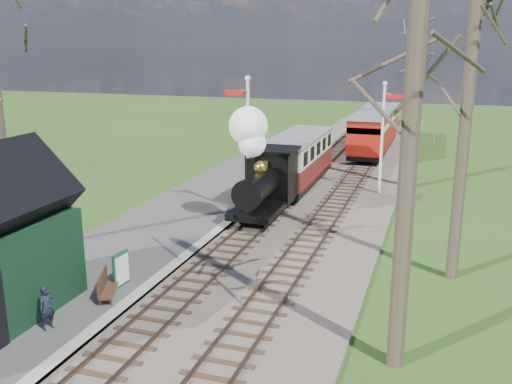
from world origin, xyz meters
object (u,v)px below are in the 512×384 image
coach (298,158)px  red_carriage_a (370,135)px  locomotive (262,170)px  person (47,308)px  semaphore_near (246,138)px  red_carriage_b (379,124)px  bench (105,286)px  semaphore_far (384,130)px  sign_board (121,269)px

coach → red_carriage_a: size_ratio=1.38×
locomotive → person: locomotive is taller
semaphore_near → red_carriage_b: semaphore_near is taller
coach → bench: coach is taller
coach → red_carriage_b: bearing=79.8°
semaphore_far → locomotive: bearing=-125.7°
semaphore_far → red_carriage_b: bearing=97.0°
semaphore_near → red_carriage_b: 20.83m
bench → red_carriage_b: bearing=81.3°
locomotive → semaphore_far: bearing=54.3°
semaphore_far → sign_board: (-6.32, -14.41, -2.60)m
locomotive → coach: bearing=89.9°
red_carriage_a → sign_board: 23.84m
locomotive → red_carriage_b: size_ratio=0.86×
semaphore_far → semaphore_near: bearing=-130.6°
red_carriage_b → red_carriage_a: bearing=-90.0°
red_carriage_a → semaphore_far: bearing=-78.8°
coach → bench: size_ratio=5.65×
red_carriage_b → bench: red_carriage_b is taller
semaphore_near → bench: (-1.20, -9.27, -3.06)m
coach → semaphore_far: bearing=0.5°
bench → person: person is taller
coach → red_carriage_b: 14.74m
locomotive → bench: size_ratio=3.53×
semaphore_far → red_carriage_a: semaphore_far is taller
semaphore_near → person: semaphore_near is taller
red_carriage_a → red_carriage_b: same height
semaphore_near → coach: (0.77, 5.96, -1.97)m
sign_board → bench: (-0.03, -0.86, -0.19)m
semaphore_near → red_carriage_b: (3.37, 20.47, -1.96)m
locomotive → person: (-2.31, -11.33, -1.46)m
semaphore_far → person: bearing=-111.0°
person → red_carriage_b: bearing=13.3°
red_carriage_a → bench: (-4.57, -24.24, -1.10)m
red_carriage_b → locomotive: bearing=-97.2°
red_carriage_b → sign_board: size_ratio=5.25×
semaphore_near → red_carriage_a: semaphore_near is taller
coach → sign_board: 14.53m
bench → coach: bearing=82.6°
coach → sign_board: size_ratio=7.23×
locomotive → red_carriage_a: locomotive is taller
coach → sign_board: (-1.94, -14.37, -0.90)m
red_carriage_a → red_carriage_b: size_ratio=1.00×
red_carriage_b → semaphore_near: bearing=-99.3°
coach → semaphore_near: bearing=-97.4°
locomotive → red_carriage_b: 20.75m
bench → person: (-0.35, -2.17, 0.24)m
sign_board → person: person is taller
red_carriage_b → semaphore_far: bearing=-83.0°
coach → red_carriage_a: (2.60, 9.01, 0.01)m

